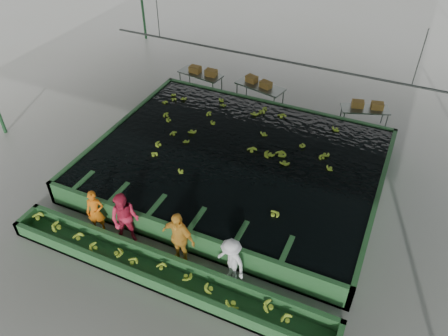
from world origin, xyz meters
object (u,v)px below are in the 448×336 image
at_px(worker_c, 178,238).
at_px(worker_b, 125,219).
at_px(packing_table_left, 201,82).
at_px(packing_table_mid, 260,95).
at_px(sorting_trough, 163,273).
at_px(flotation_tank, 236,164).
at_px(packing_table_right, 363,118).
at_px(box_stack_right, 367,108).
at_px(worker_d, 231,261).
at_px(worker_a, 96,212).
at_px(box_stack_mid, 258,84).
at_px(box_stack_left, 203,74).

bearing_deg(worker_c, worker_b, -173.33).
xyz_separation_m(packing_table_left, packing_table_mid, (2.95, -0.04, 0.02)).
bearing_deg(packing_table_left, sorting_trough, -68.71).
height_order(flotation_tank, packing_table_left, packing_table_left).
relative_size(packing_table_right, box_stack_right, 1.53).
relative_size(flotation_tank, sorting_trough, 1.00).
relative_size(packing_table_mid, packing_table_right, 1.13).
distance_m(worker_d, packing_table_mid, 9.57).
bearing_deg(worker_c, worker_d, 6.67).
xyz_separation_m(packing_table_mid, packing_table_right, (4.53, 0.18, -0.06)).
bearing_deg(sorting_trough, worker_b, 154.94).
bearing_deg(packing_table_left, worker_b, -76.62).
bearing_deg(worker_d, worker_b, -155.87).
bearing_deg(worker_a, sorting_trough, -39.83).
bearing_deg(flotation_tank, worker_d, -68.17).
bearing_deg(box_stack_mid, worker_d, -73.27).
xyz_separation_m(sorting_trough, packing_table_right, (3.58, 10.16, 0.19)).
relative_size(flotation_tank, worker_a, 6.53).
bearing_deg(worker_c, box_stack_left, 119.38).
distance_m(worker_c, box_stack_left, 9.99).
bearing_deg(packing_table_left, worker_c, -66.56).
xyz_separation_m(worker_a, worker_d, (4.53, 0.00, -0.00)).
bearing_deg(box_stack_mid, worker_a, -100.75).
relative_size(box_stack_left, box_stack_mid, 1.05).
height_order(worker_b, box_stack_left, worker_b).
bearing_deg(worker_b, flotation_tank, 51.88).
bearing_deg(box_stack_right, worker_d, -101.37).
distance_m(sorting_trough, box_stack_left, 10.72).
bearing_deg(packing_table_right, box_stack_right, 62.99).
relative_size(worker_b, worker_c, 0.98).
xyz_separation_m(worker_a, packing_table_left, (-1.09, 9.22, -0.30)).
bearing_deg(packing_table_mid, packing_table_left, 179.32).
xyz_separation_m(flotation_tank, box_stack_right, (3.62, 5.14, 0.42)).
relative_size(worker_a, worker_d, 1.00).
bearing_deg(packing_table_left, worker_d, -58.60).
bearing_deg(box_stack_mid, packing_table_right, 1.47).
distance_m(packing_table_left, packing_table_mid, 2.95).
bearing_deg(packing_table_mid, flotation_tank, -78.98).
distance_m(sorting_trough, worker_b, 2.00).
xyz_separation_m(packing_table_left, box_stack_mid, (2.85, 0.02, 0.52)).
bearing_deg(box_stack_mid, packing_table_left, -179.53).
height_order(packing_table_right, box_stack_right, box_stack_right).
distance_m(packing_table_left, box_stack_right, 7.54).
bearing_deg(packing_table_right, worker_b, -119.47).
xyz_separation_m(worker_d, packing_table_left, (-5.63, 9.22, -0.29)).
distance_m(worker_a, packing_table_mid, 9.37).
distance_m(flotation_tank, box_stack_right, 6.31).
relative_size(worker_b, packing_table_mid, 0.84).
height_order(packing_table_left, box_stack_mid, box_stack_mid).
bearing_deg(worker_c, sorting_trough, -89.90).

